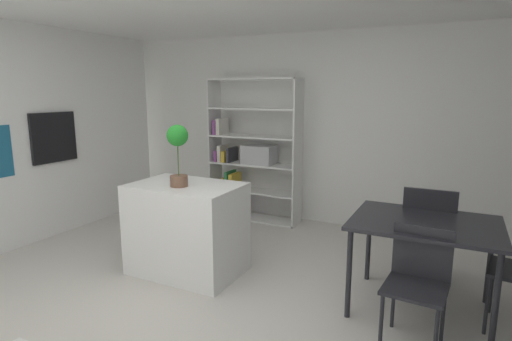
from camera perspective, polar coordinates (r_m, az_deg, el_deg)
The scene contains 9 objects.
ground_plane at distance 3.66m, azimuth -8.53°, elevation -18.72°, with size 9.20×9.20×0.00m, color beige.
back_partition at distance 5.73m, azimuth 7.48°, elevation 5.68°, with size 6.69×0.06×2.57m, color white.
built_in_oven at distance 5.67m, azimuth -26.28°, elevation 4.17°, with size 0.06×0.61×0.61m.
kitchen_island at distance 4.21m, azimuth -9.56°, elevation -7.93°, with size 1.07×0.72×0.91m, color white.
potted_plant_on_island at distance 3.95m, azimuth -10.80°, elevation 3.13°, with size 0.20×0.20×0.59m.
open_bookshelf at distance 5.79m, azimuth -0.98°, elevation 1.96°, with size 1.32×0.34×1.98m.
dining_table at distance 3.63m, azimuth 22.38°, elevation -7.68°, with size 1.14×0.89×0.77m.
dining_chair_far at distance 4.10m, azimuth 22.79°, elevation -7.49°, with size 0.46×0.45×0.96m.
dining_chair_near at distance 3.25m, azimuth 21.59°, elevation -13.34°, with size 0.45×0.45×0.84m.
Camera 1 is at (1.86, -2.58, 1.80)m, focal length 28.82 mm.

